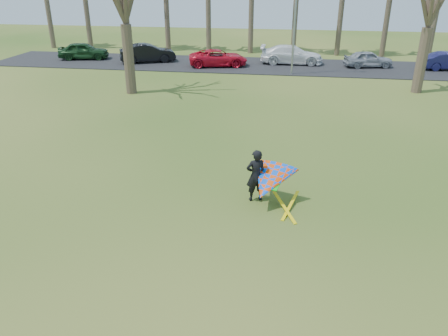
# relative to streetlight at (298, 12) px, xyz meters

# --- Properties ---
(ground) EXTENTS (100.00, 100.00, 0.00)m
(ground) POSITION_rel_streetlight_xyz_m (-2.16, -22.00, -4.46)
(ground) COLOR #1B4B10
(ground) RESTS_ON ground
(parking_strip) EXTENTS (46.00, 7.00, 0.06)m
(parking_strip) POSITION_rel_streetlight_xyz_m (-2.16, 3.00, -4.43)
(parking_strip) COLOR black
(parking_strip) RESTS_ON ground
(streetlight) EXTENTS (2.28, 0.18, 8.00)m
(streetlight) POSITION_rel_streetlight_xyz_m (0.00, 0.00, 0.00)
(streetlight) COLOR gray
(streetlight) RESTS_ON ground
(car_0) EXTENTS (4.50, 2.59, 1.44)m
(car_0) POSITION_rel_streetlight_xyz_m (-18.17, 3.28, -3.68)
(car_0) COLOR #173B1B
(car_0) RESTS_ON parking_strip
(car_1) EXTENTS (4.84, 3.31, 1.51)m
(car_1) POSITION_rel_streetlight_xyz_m (-12.23, 2.80, -3.65)
(car_1) COLOR black
(car_1) RESTS_ON parking_strip
(car_2) EXTENTS (5.06, 3.17, 1.30)m
(car_2) POSITION_rel_streetlight_xyz_m (-6.08, 2.10, -3.75)
(car_2) COLOR red
(car_2) RESTS_ON parking_strip
(car_3) EXTENTS (5.14, 2.16, 1.48)m
(car_3) POSITION_rel_streetlight_xyz_m (-0.25, 3.99, -3.66)
(car_3) COLOR white
(car_3) RESTS_ON parking_strip
(car_4) EXTENTS (3.99, 2.23, 1.28)m
(car_4) POSITION_rel_streetlight_xyz_m (5.83, 3.50, -3.76)
(car_4) COLOR #9499A1
(car_4) RESTS_ON parking_strip
(kite_flyer) EXTENTS (2.13, 2.39, 2.02)m
(kite_flyer) POSITION_rel_streetlight_xyz_m (-0.69, -20.24, -3.61)
(kite_flyer) COLOR black
(kite_flyer) RESTS_ON ground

